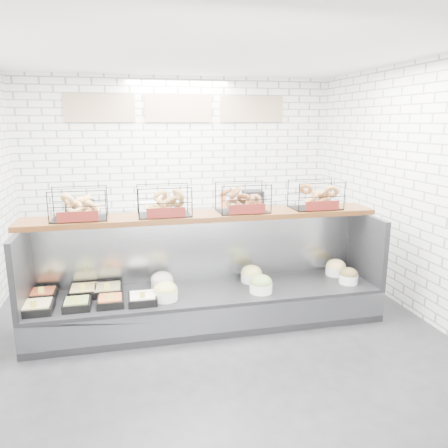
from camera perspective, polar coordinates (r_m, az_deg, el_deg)
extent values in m
plane|color=black|center=(5.00, -1.32, -14.11)|extent=(5.50, 5.50, 0.00)
cube|color=white|center=(7.20, -5.80, 6.80)|extent=(5.00, 0.02, 3.00)
cube|color=white|center=(5.57, 24.74, 3.79)|extent=(0.02, 5.50, 3.00)
cube|color=white|center=(4.50, -1.54, 22.22)|extent=(5.00, 5.50, 0.02)
cube|color=tan|center=(7.09, -15.95, 14.37)|extent=(1.05, 0.03, 0.42)
cube|color=tan|center=(7.13, -5.96, 14.78)|extent=(1.05, 0.03, 0.42)
cube|color=tan|center=(7.38, 3.65, 14.76)|extent=(1.05, 0.03, 0.42)
cube|color=black|center=(5.18, -2.01, -10.66)|extent=(4.00, 0.90, 0.40)
cube|color=#93969B|center=(4.78, -1.00, -12.50)|extent=(4.00, 0.03, 0.28)
cube|color=#93969B|center=(5.35, -2.89, -3.02)|extent=(4.00, 0.08, 0.80)
cube|color=black|center=(5.01, -24.89, -5.42)|extent=(0.06, 0.90, 0.80)
cube|color=black|center=(5.66, 17.95, -2.77)|extent=(0.06, 0.90, 0.80)
cube|color=black|center=(4.93, -23.28, -10.04)|extent=(0.33, 0.33, 0.08)
cube|color=tan|center=(4.91, -23.31, -9.66)|extent=(0.28, 0.28, 0.04)
cube|color=#F8F256|center=(4.79, -23.61, -9.57)|extent=(0.06, 0.01, 0.08)
cube|color=black|center=(5.25, -22.52, -8.54)|extent=(0.28, 0.28, 0.08)
cube|color=#D95B2E|center=(5.24, -22.55, -8.19)|extent=(0.23, 0.23, 0.04)
cube|color=#F8F256|center=(5.13, -22.78, -8.00)|extent=(0.06, 0.01, 0.08)
cube|color=black|center=(4.86, -18.66, -9.95)|extent=(0.28, 0.28, 0.08)
cube|color=olive|center=(4.85, -18.69, -9.57)|extent=(0.23, 0.23, 0.04)
cube|color=#F8F256|center=(4.74, -18.85, -9.40)|extent=(0.06, 0.01, 0.08)
cube|color=black|center=(5.20, -17.81, -8.36)|extent=(0.32, 0.32, 0.08)
cube|color=#F3D77C|center=(5.19, -17.84, -8.00)|extent=(0.27, 0.27, 0.04)
cube|color=#F8F256|center=(5.06, -17.99, -7.87)|extent=(0.06, 0.01, 0.08)
cube|color=black|center=(4.84, -14.61, -9.80)|extent=(0.28, 0.28, 0.08)
cube|color=#CA5D2A|center=(4.82, -14.63, -9.41)|extent=(0.23, 0.23, 0.04)
cube|color=#F8F256|center=(4.71, -14.70, -9.24)|extent=(0.06, 0.01, 0.08)
cube|color=black|center=(5.15, -14.94, -8.37)|extent=(0.33, 0.33, 0.08)
cube|color=tan|center=(5.14, -14.97, -8.01)|extent=(0.28, 0.28, 0.04)
cube|color=#F8F256|center=(5.01, -15.05, -7.89)|extent=(0.06, 0.01, 0.08)
cube|color=black|center=(4.83, -10.61, -9.63)|extent=(0.30, 0.30, 0.08)
cube|color=white|center=(4.81, -10.63, -9.25)|extent=(0.26, 0.26, 0.04)
cube|color=#F8F256|center=(4.69, -10.60, -9.12)|extent=(0.06, 0.01, 0.08)
cylinder|color=white|center=(4.86, -7.65, -9.16)|extent=(0.27, 0.27, 0.11)
ellipsoid|color=#C5C065|center=(4.84, -7.67, -8.50)|extent=(0.26, 0.26, 0.18)
cylinder|color=white|center=(5.17, -8.09, -7.79)|extent=(0.26, 0.26, 0.11)
ellipsoid|color=silver|center=(5.15, -8.11, -7.17)|extent=(0.26, 0.26, 0.18)
cylinder|color=white|center=(5.04, 4.83, -8.27)|extent=(0.26, 0.26, 0.11)
ellipsoid|color=olive|center=(5.02, 4.84, -7.63)|extent=(0.26, 0.26, 0.18)
cylinder|color=white|center=(5.35, 3.60, -6.93)|extent=(0.26, 0.26, 0.11)
ellipsoid|color=#D9C96F|center=(5.33, 3.61, -6.33)|extent=(0.25, 0.25, 0.18)
cylinder|color=white|center=(5.49, 15.92, -6.89)|extent=(0.23, 0.23, 0.11)
ellipsoid|color=brown|center=(5.47, 15.96, -6.30)|extent=(0.22, 0.22, 0.15)
cylinder|color=white|center=(5.75, 14.37, -5.90)|extent=(0.25, 0.25, 0.11)
ellipsoid|color=#F1D17B|center=(5.73, 14.41, -5.34)|extent=(0.25, 0.25, 0.17)
cube|color=#3D200D|center=(5.07, -2.57, 1.06)|extent=(4.10, 0.50, 0.06)
cube|color=black|center=(4.98, -18.44, 2.52)|extent=(0.60, 0.38, 0.34)
cube|color=#571510|center=(4.80, -18.57, 0.91)|extent=(0.42, 0.02, 0.11)
cube|color=black|center=(4.97, -7.83, 3.06)|extent=(0.60, 0.38, 0.34)
cube|color=#571510|center=(4.79, -7.57, 1.47)|extent=(0.42, 0.02, 0.11)
cube|color=black|center=(5.13, 2.48, 3.49)|extent=(0.60, 0.38, 0.34)
cube|color=#571510|center=(4.96, 3.08, 1.96)|extent=(0.42, 0.02, 0.11)
cube|color=black|center=(5.44, 11.88, 3.78)|extent=(0.60, 0.38, 0.34)
cube|color=#571510|center=(5.28, 12.74, 2.35)|extent=(0.42, 0.02, 0.11)
cube|color=#93969B|center=(7.09, -5.28, -1.95)|extent=(4.00, 0.60, 0.90)
cube|color=black|center=(6.88, -18.26, 1.86)|extent=(0.40, 0.30, 0.24)
cube|color=silver|center=(6.88, -10.07, 2.06)|extent=(0.35, 0.28, 0.18)
cylinder|color=#DA6436|center=(7.13, -0.12, 2.81)|extent=(0.09, 0.09, 0.22)
cube|color=black|center=(7.17, 3.78, 3.18)|extent=(0.30, 0.30, 0.30)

